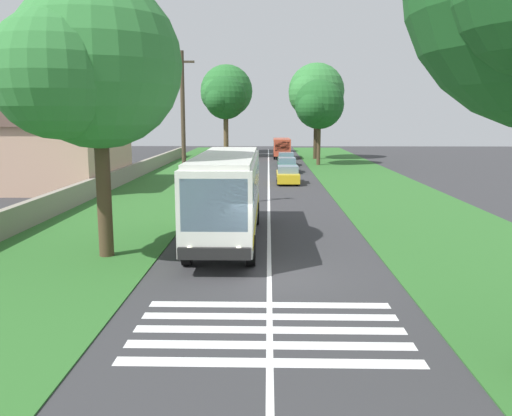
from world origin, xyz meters
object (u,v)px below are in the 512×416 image
roadside_tree_right_2 (318,106)px  trailing_minibus_0 (282,146)px  roadside_tree_right_1 (315,93)px  utility_pole (183,129)px  roadside_tree_left_0 (225,93)px  roadside_tree_left_1 (225,99)px  roadside_building (54,149)px  trailing_car_1 (287,165)px  trailing_car_2 (286,159)px  trailing_car_0 (288,175)px  roadside_tree_left_2 (92,69)px  coach_bus (227,191)px

roadside_tree_right_2 → trailing_minibus_0: bearing=20.8°
roadside_tree_right_1 → utility_pole: size_ratio=1.34×
roadside_tree_left_0 → roadside_tree_right_1: roadside_tree_left_0 is taller
trailing_minibus_0 → roadside_tree_left_1: (1.05, 7.37, 5.96)m
roadside_tree_left_0 → roadside_building: (-38.10, 9.97, -5.84)m
trailing_car_1 → roadside_tree_left_0: (26.89, 8.02, 8.06)m
trailing_car_2 → roadside_tree_right_2: size_ratio=0.46×
trailing_car_1 → roadside_tree_left_0: size_ratio=0.34×
roadside_building → trailing_car_0: bearing=-81.6°
trailing_minibus_0 → roadside_tree_left_2: (-49.08, 8.11, 5.41)m
coach_bus → roadside_tree_left_1: (47.28, 3.87, 5.36)m
trailing_minibus_0 → roadside_building: bearing=148.1°
trailing_minibus_0 → roadside_tree_left_0: size_ratio=0.47×
utility_pole → trailing_minibus_0: bearing=-9.7°
coach_bus → roadside_tree_left_2: 7.25m
coach_bus → trailing_car_1: size_ratio=2.60×
trailing_minibus_0 → utility_pole: utility_pole is taller
coach_bus → trailing_car_2: 36.28m
roadside_tree_left_2 → roadside_building: roadside_tree_left_2 is taller
roadside_tree_left_1 → roadside_tree_right_1: size_ratio=0.88×
trailing_car_1 → roadside_tree_right_1: 18.38m
roadside_tree_left_0 → roadside_tree_right_2: 22.42m
roadside_tree_right_1 → trailing_minibus_0: bearing=72.6°
trailing_minibus_0 → utility_pole: size_ratio=0.68×
roadside_building → trailing_minibus_0: bearing=-31.9°
roadside_tree_right_1 → roadside_building: (-27.51, 21.91, -5.32)m
roadside_tree_left_0 → trailing_car_2: bearing=-157.3°
roadside_tree_left_1 → utility_pole: (-39.44, -0.81, -2.90)m
coach_bus → roadside_tree_left_1: size_ratio=1.07×
trailing_car_1 → roadside_tree_right_1: bearing=-13.5°
roadside_tree_left_1 → roadside_tree_left_2: 50.13m
trailing_car_2 → roadside_tree_left_2: 40.28m
trailing_car_2 → roadside_building: (-18.59, 18.13, 2.22)m
roadside_tree_left_2 → roadside_tree_left_0: bearing=-0.2°
roadside_tree_right_2 → roadside_building: 29.03m
roadside_tree_right_1 → roadside_tree_right_2: roadside_tree_right_1 is taller
trailing_car_1 → trailing_car_2: bearing=-1.1°
coach_bus → utility_pole: bearing=21.3°
coach_bus → roadside_tree_left_0: 56.13m
roadside_tree_left_1 → utility_pole: bearing=-178.8°
coach_bus → trailing_car_0: size_ratio=2.60×
trailing_car_0 → roadside_building: (-2.61, 17.76, 2.22)m
trailing_minibus_0 → roadside_tree_right_2: (-9.70, -3.68, 4.93)m
coach_bus → trailing_minibus_0: size_ratio=1.86×
roadside_tree_left_1 → roadside_tree_right_2: 15.44m
trailing_minibus_0 → trailing_car_0: bearing=179.6°
trailing_car_1 → utility_pole: 22.22m
trailing_car_1 → roadside_tree_left_2: bearing=165.5°
trailing_car_1 → roadside_tree_left_0: 29.19m
roadside_tree_left_0 → roadside_tree_left_1: 8.40m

